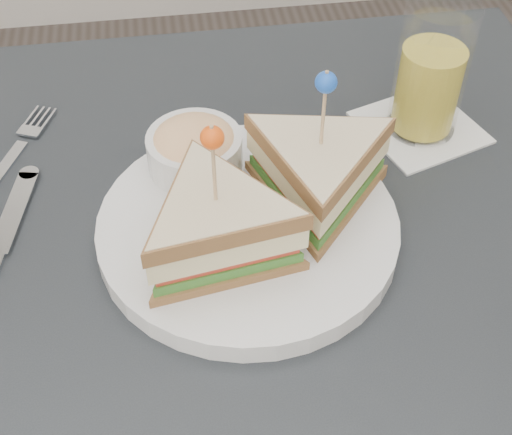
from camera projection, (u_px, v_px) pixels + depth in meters
name	position (u px, v px, depth m)	size (l,w,h in m)	color
table	(247.00, 315.00, 0.70)	(0.80, 0.80, 0.75)	black
plate_meal	(257.00, 200.00, 0.64)	(0.36, 0.36, 0.16)	silver
cutlery_fork	(15.00, 152.00, 0.75)	(0.08, 0.17, 0.00)	silver
cutlery_knife	(0.00, 247.00, 0.65)	(0.06, 0.20, 0.01)	silver
drink_set	(430.00, 78.00, 0.73)	(0.15, 0.15, 0.15)	silver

